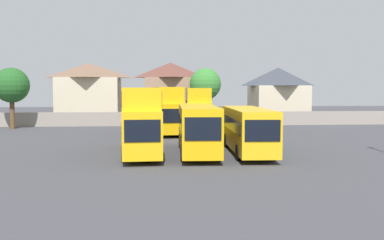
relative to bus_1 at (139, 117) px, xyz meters
name	(u,v)px	position (x,y,z in m)	size (l,w,h in m)	color
ground	(182,130)	(4.11, 17.84, -2.73)	(140.00, 140.00, 0.00)	#424247
depot_boundary_wall	(179,119)	(4.11, 24.59, -1.83)	(56.00, 0.50, 1.80)	gray
bus_1	(139,117)	(0.00, 0.00, 0.00)	(3.29, 11.62, 4.85)	yellow
bus_2	(198,126)	(4.27, -0.21, -0.72)	(2.96, 11.50, 3.54)	#EAAF0F
bus_3	(248,128)	(7.97, -0.51, -0.83)	(2.95, 10.97, 3.33)	yellow
bus_4	(167,107)	(2.37, 14.77, 0.06)	(3.31, 10.91, 4.96)	#EBB110
bus_5	(198,108)	(5.67, 14.82, 0.01)	(2.97, 10.77, 4.86)	gold
house_terrace_left	(89,92)	(-8.67, 33.28, 1.64)	(9.30, 7.26, 8.58)	beige
house_terrace_centre	(170,92)	(3.26, 31.60, 1.66)	(7.59, 7.10, 8.62)	#9E7A60
house_terrace_right	(278,94)	(19.47, 32.40, 1.35)	(8.05, 8.40, 7.99)	beige
tree_left_of_lot	(205,84)	(7.88, 27.09, 2.69)	(4.30, 4.30, 7.60)	brown
tree_behind_wall	(11,86)	(-16.02, 21.59, 2.44)	(4.19, 4.19, 7.33)	brown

